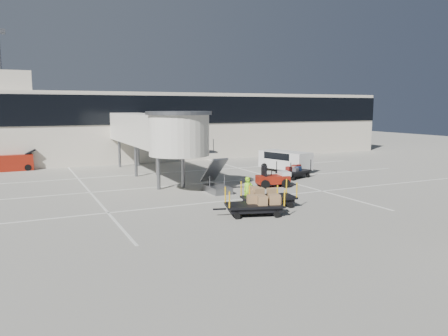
{
  "coord_description": "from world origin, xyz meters",
  "views": [
    {
      "loc": [
        -14.69,
        -24.18,
        6.34
      ],
      "look_at": [
        -1.43,
        3.75,
        2.0
      ],
      "focal_mm": 35.0,
      "sensor_mm": 36.0,
      "label": 1
    }
  ],
  "objects_px": {
    "suitcase_cart": "(293,172)",
    "box_cart_far": "(252,205)",
    "baggage_tug": "(274,179)",
    "ground_worker": "(248,191)",
    "box_cart_near": "(269,198)",
    "minivan": "(284,159)",
    "belt_loader": "(11,163)"
  },
  "relations": [
    {
      "from": "minivan",
      "to": "belt_loader",
      "type": "height_order",
      "value": "belt_loader"
    },
    {
      "from": "box_cart_near",
      "to": "minivan",
      "type": "relative_size",
      "value": 0.74
    },
    {
      "from": "ground_worker",
      "to": "minivan",
      "type": "height_order",
      "value": "minivan"
    },
    {
      "from": "box_cart_near",
      "to": "ground_worker",
      "type": "relative_size",
      "value": 2.25
    },
    {
      "from": "baggage_tug",
      "to": "box_cart_near",
      "type": "height_order",
      "value": "baggage_tug"
    },
    {
      "from": "baggage_tug",
      "to": "ground_worker",
      "type": "xyz_separation_m",
      "value": [
        -5.04,
        -4.98,
        0.31
      ]
    },
    {
      "from": "suitcase_cart",
      "to": "belt_loader",
      "type": "xyz_separation_m",
      "value": [
        -22.83,
        16.04,
        0.22
      ]
    },
    {
      "from": "box_cart_near",
      "to": "box_cart_far",
      "type": "height_order",
      "value": "box_cart_far"
    },
    {
      "from": "box_cart_near",
      "to": "minivan",
      "type": "xyz_separation_m",
      "value": [
        9.45,
        12.69,
        0.61
      ]
    },
    {
      "from": "suitcase_cart",
      "to": "belt_loader",
      "type": "height_order",
      "value": "belt_loader"
    },
    {
      "from": "box_cart_far",
      "to": "baggage_tug",
      "type": "bearing_deg",
      "value": 67.28
    },
    {
      "from": "suitcase_cart",
      "to": "minivan",
      "type": "xyz_separation_m",
      "value": [
        1.58,
        3.95,
        0.62
      ]
    },
    {
      "from": "baggage_tug",
      "to": "suitcase_cart",
      "type": "height_order",
      "value": "baggage_tug"
    },
    {
      "from": "box_cart_far",
      "to": "box_cart_near",
      "type": "bearing_deg",
      "value": 52.29
    },
    {
      "from": "baggage_tug",
      "to": "suitcase_cart",
      "type": "relative_size",
      "value": 0.68
    },
    {
      "from": "box_cart_near",
      "to": "baggage_tug",
      "type": "bearing_deg",
      "value": 63.52
    },
    {
      "from": "suitcase_cart",
      "to": "ground_worker",
      "type": "xyz_separation_m",
      "value": [
        -8.8,
        -7.73,
        0.35
      ]
    },
    {
      "from": "suitcase_cart",
      "to": "box_cart_far",
      "type": "bearing_deg",
      "value": -155.73
    },
    {
      "from": "ground_worker",
      "to": "minivan",
      "type": "bearing_deg",
      "value": 51.5
    },
    {
      "from": "ground_worker",
      "to": "minivan",
      "type": "xyz_separation_m",
      "value": [
        10.39,
        11.68,
        0.27
      ]
    },
    {
      "from": "belt_loader",
      "to": "box_cart_near",
      "type": "bearing_deg",
      "value": -60.73
    },
    {
      "from": "minivan",
      "to": "suitcase_cart",
      "type": "bearing_deg",
      "value": -127.33
    },
    {
      "from": "baggage_tug",
      "to": "ground_worker",
      "type": "height_order",
      "value": "ground_worker"
    },
    {
      "from": "box_cart_near",
      "to": "belt_loader",
      "type": "xyz_separation_m",
      "value": [
        -14.97,
        24.77,
        0.21
      ]
    },
    {
      "from": "box_cart_far",
      "to": "minivan",
      "type": "relative_size",
      "value": 0.74
    },
    {
      "from": "minivan",
      "to": "belt_loader",
      "type": "bearing_deg",
      "value": 138.18
    },
    {
      "from": "baggage_tug",
      "to": "ground_worker",
      "type": "bearing_deg",
      "value": -123.43
    },
    {
      "from": "suitcase_cart",
      "to": "box_cart_far",
      "type": "height_order",
      "value": "box_cart_far"
    },
    {
      "from": "box_cart_near",
      "to": "belt_loader",
      "type": "distance_m",
      "value": 28.94
    },
    {
      "from": "box_cart_far",
      "to": "belt_loader",
      "type": "bearing_deg",
      "value": 133.01
    },
    {
      "from": "minivan",
      "to": "belt_loader",
      "type": "relative_size",
      "value": 1.27
    },
    {
      "from": "minivan",
      "to": "ground_worker",
      "type": "bearing_deg",
      "value": -147.14
    }
  ]
}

